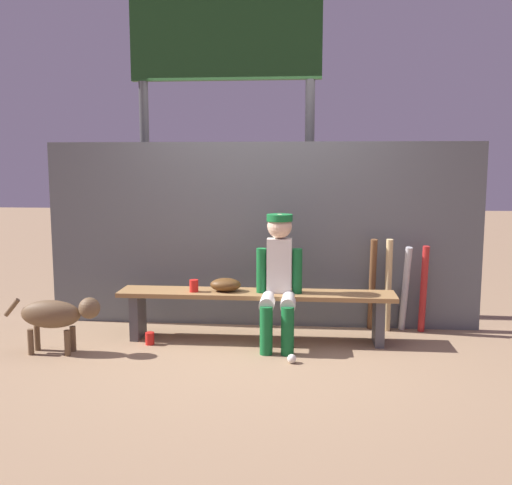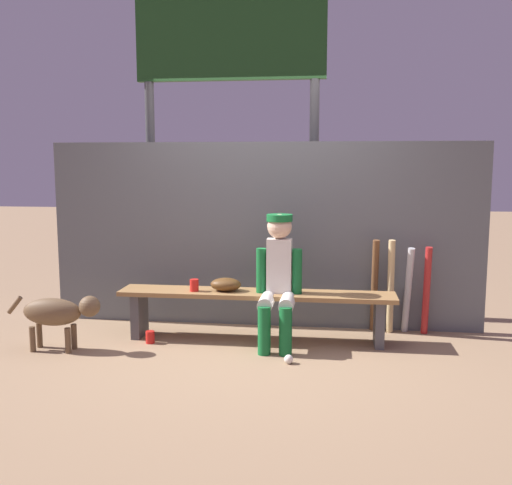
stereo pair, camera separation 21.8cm
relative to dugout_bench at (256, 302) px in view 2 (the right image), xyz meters
name	(u,v)px [view 2 (the right image)]	position (x,y,z in m)	size (l,w,h in m)	color
ground_plane	(256,340)	(0.00, 0.00, -0.36)	(30.00, 30.00, 0.00)	#937556
chainlink_fence	(263,235)	(0.00, 0.52, 0.55)	(4.25, 0.03, 1.81)	#595E63
dugout_bench	(256,302)	(0.00, 0.00, 0.00)	(2.50, 0.36, 0.45)	olive
player_seated	(278,275)	(0.21, -0.11, 0.28)	(0.41, 0.55, 1.16)	silver
baseball_glove	(226,284)	(-0.28, 0.00, 0.16)	(0.28, 0.20, 0.12)	#593819
bat_wood_dark	(375,286)	(1.08, 0.42, 0.09)	(0.06, 0.06, 0.90)	brown
bat_wood_natural	(391,287)	(1.23, 0.39, 0.10)	(0.06, 0.06, 0.90)	tan
bat_aluminum_silver	(408,290)	(1.39, 0.40, 0.06)	(0.06, 0.06, 0.84)	#B7B7BC
bat_aluminum_red	(427,291)	(1.56, 0.38, 0.07)	(0.06, 0.06, 0.84)	#B22323
baseball	(289,359)	(0.34, -0.59, -0.32)	(0.07, 0.07, 0.07)	white
cup_on_ground	(150,337)	(-0.93, -0.21, -0.30)	(0.08, 0.08, 0.11)	red
cup_on_bench	(194,285)	(-0.56, -0.05, 0.15)	(0.08, 0.08, 0.11)	red
scoreboard	(236,74)	(-0.36, 1.13, 2.18)	(2.29, 0.27, 3.59)	#3F3F42
dog	(58,313)	(-1.64, -0.51, -0.02)	(0.84, 0.20, 0.49)	brown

